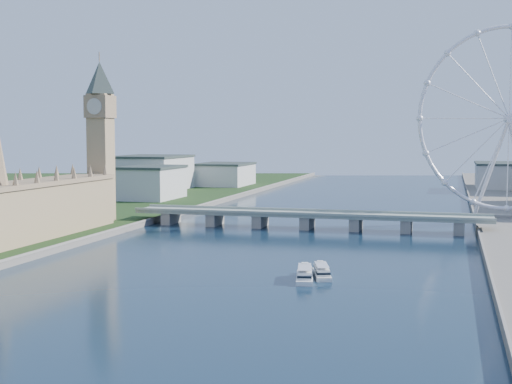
% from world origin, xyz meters
% --- Properties ---
extents(big_ben, '(20.02, 20.02, 110.00)m').
position_xyz_m(big_ben, '(-128.00, 278.00, 66.57)').
color(big_ben, tan).
rests_on(big_ben, ground).
extents(westminster_bridge, '(220.00, 22.00, 9.50)m').
position_xyz_m(westminster_bridge, '(0.00, 300.00, 6.63)').
color(westminster_bridge, gray).
rests_on(westminster_bridge, ground).
extents(london_eye, '(113.60, 39.12, 124.30)m').
position_xyz_m(london_eye, '(119.98, 355.08, 67.52)').
color(london_eye, silver).
rests_on(london_eye, ground).
extents(city_skyline, '(505.00, 280.00, 32.00)m').
position_xyz_m(city_skyline, '(39.22, 560.08, 16.96)').
color(city_skyline, beige).
rests_on(city_skyline, ground).
extents(tour_boat_near, '(12.98, 25.96, 5.52)m').
position_xyz_m(tour_boat_near, '(34.91, 154.60, 0.00)').
color(tour_boat_near, silver).
rests_on(tour_boat_near, ground).
extents(tour_boat_far, '(11.77, 27.67, 5.91)m').
position_xyz_m(tour_boat_far, '(29.54, 146.01, 0.00)').
color(tour_boat_far, silver).
rests_on(tour_boat_far, ground).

